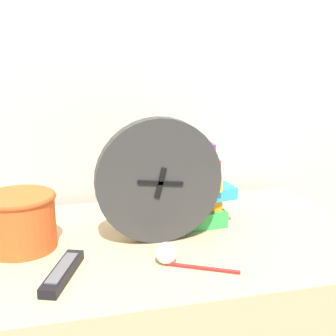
% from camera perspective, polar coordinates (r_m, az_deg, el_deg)
% --- Properties ---
extents(wall_back, '(6.00, 0.04, 2.40)m').
position_cam_1_polar(wall_back, '(1.41, -5.30, 14.97)').
color(wall_back, beige).
rests_on(wall_back, ground_plane).
extents(desk_clock, '(0.30, 0.04, 0.30)m').
position_cam_1_polar(desk_clock, '(1.09, -1.10, -1.60)').
color(desk_clock, '#333333').
rests_on(desk_clock, desk).
extents(book_stack, '(0.26, 0.20, 0.22)m').
position_cam_1_polar(book_stack, '(1.22, 1.08, -1.99)').
color(book_stack, green).
rests_on(book_stack, desk).
extents(basket, '(0.17, 0.17, 0.13)m').
position_cam_1_polar(basket, '(1.12, -17.62, -6.00)').
color(basket, '#E05623').
rests_on(basket, desk).
extents(tv_remote, '(0.10, 0.18, 0.02)m').
position_cam_1_polar(tv_remote, '(0.99, -12.74, -12.31)').
color(tv_remote, black).
rests_on(tv_remote, desk).
extents(crumpled_paper_ball, '(0.05, 0.05, 0.05)m').
position_cam_1_polar(crumpled_paper_ball, '(1.02, -0.04, -10.31)').
color(crumpled_paper_ball, white).
rests_on(crumpled_paper_ball, desk).
extents(pen, '(0.14, 0.08, 0.01)m').
position_cam_1_polar(pen, '(1.00, 4.22, -12.05)').
color(pen, '#B21E1E').
rests_on(pen, desk).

